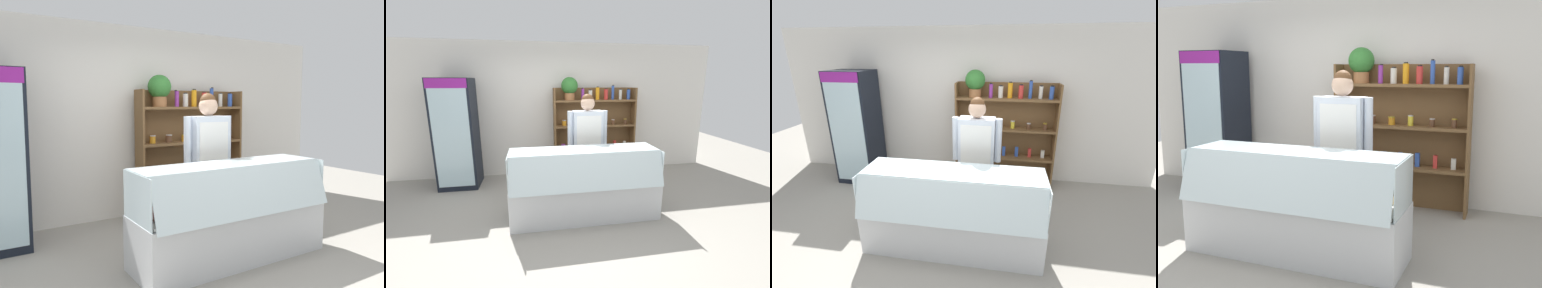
# 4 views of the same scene
# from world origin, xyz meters

# --- Properties ---
(ground_plane) EXTENTS (12.00, 12.00, 0.00)m
(ground_plane) POSITION_xyz_m (0.00, 0.00, 0.00)
(ground_plane) COLOR gray
(back_wall) EXTENTS (6.80, 0.10, 2.70)m
(back_wall) POSITION_xyz_m (0.00, 2.12, 1.35)
(back_wall) COLOR white
(back_wall) RESTS_ON ground
(drinks_fridge) EXTENTS (0.69, 0.64, 2.00)m
(drinks_fridge) POSITION_xyz_m (-1.87, 1.62, 1.00)
(drinks_fridge) COLOR black
(drinks_fridge) RESTS_ON ground
(shelving_unit) EXTENTS (1.68, 0.33, 2.02)m
(shelving_unit) POSITION_xyz_m (0.66, 1.82, 1.17)
(shelving_unit) COLOR brown
(shelving_unit) RESTS_ON ground
(deli_display_case) EXTENTS (2.10, 0.71, 1.01)m
(deli_display_case) POSITION_xyz_m (0.20, 0.08, 0.31)
(deli_display_case) COLOR silver
(deli_display_case) RESTS_ON ground
(shop_clerk) EXTENTS (0.67, 0.25, 1.74)m
(shop_clerk) POSITION_xyz_m (0.39, 0.78, 1.04)
(shop_clerk) COLOR #383D51
(shop_clerk) RESTS_ON ground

